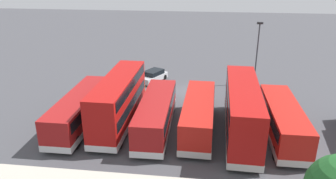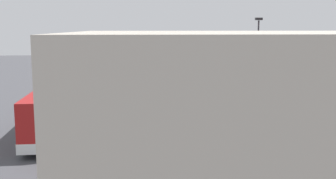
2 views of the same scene
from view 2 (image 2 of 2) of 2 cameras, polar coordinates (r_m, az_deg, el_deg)
name	(u,v)px [view 2 (image 2 of 2)]	position (r m, az deg, el deg)	size (l,w,h in m)	color
ground_plane	(178,104)	(36.31, 1.42, -2.02)	(140.00, 140.00, 0.00)	#47474C
bus_single_deck_near_end	(329,103)	(29.67, 21.58, -1.82)	(2.61, 10.17, 2.95)	red
bus_double_decker_second	(281,93)	(27.97, 15.52, -0.41)	(2.92, 11.84, 4.55)	#B71411
bus_single_deck_third	(225,105)	(27.36, 7.94, -2.13)	(2.84, 10.23, 2.95)	red
bus_single_deck_fourth	(170,107)	(26.40, 0.21, -2.44)	(2.75, 10.53, 2.95)	#A51919
bus_double_decker_fifth	(114,93)	(26.83, -7.48, -0.54)	(2.69, 11.19, 4.55)	#B71411
bus_single_deck_sixth	(59,109)	(26.66, -15.01, -2.62)	(2.61, 10.92, 2.95)	#A51919
car_hatchback_silver	(129,92)	(39.00, -5.44, -0.29)	(3.50, 4.48, 1.43)	silver
lamp_post_tall	(258,50)	(41.33, 12.41, 5.37)	(0.70, 0.30, 7.68)	#38383D
waste_bin_yellow	(123,101)	(35.03, -6.27, -1.67)	(0.60, 0.60, 0.95)	yellow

